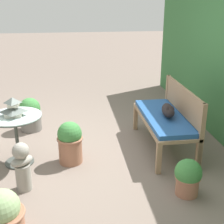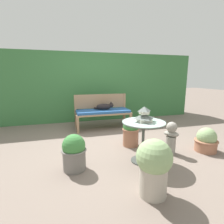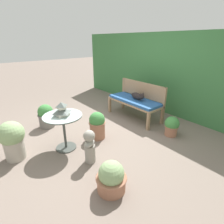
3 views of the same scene
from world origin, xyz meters
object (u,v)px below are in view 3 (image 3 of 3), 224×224
(potted_plant_table_far, at_px, (46,116))
(potted_plant_hedge_corner, at_px, (172,126))
(potted_plant_path_edge, at_px, (97,125))
(potted_plant_table_near, at_px, (12,139))
(cat, at_px, (138,96))
(patio_table, at_px, (63,123))
(pagoda_birdhouse, at_px, (62,110))
(garden_bust, at_px, (90,146))
(garden_bench, at_px, (134,102))
(potted_plant_bench_left, at_px, (111,178))

(potted_plant_table_far, bearing_deg, potted_plant_hedge_corner, 42.78)
(potted_plant_path_edge, bearing_deg, potted_plant_table_near, -102.25)
(potted_plant_table_near, bearing_deg, cat, 87.43)
(patio_table, height_order, pagoda_birdhouse, pagoda_birdhouse)
(cat, distance_m, potted_plant_table_near, 2.79)
(garden_bust, distance_m, potted_plant_hedge_corner, 1.80)
(pagoda_birdhouse, xyz_separation_m, potted_plant_table_far, (-1.07, 0.05, -0.49))
(garden_bench, height_order, potted_plant_bench_left, garden_bench)
(garden_bust, relative_size, potted_plant_table_far, 1.07)
(potted_plant_table_far, height_order, potted_plant_bench_left, potted_plant_table_far)
(cat, relative_size, potted_plant_path_edge, 0.91)
(garden_bust, relative_size, potted_plant_bench_left, 1.30)
(cat, bearing_deg, potted_plant_table_far, -106.18)
(garden_bust, height_order, potted_plant_table_far, garden_bust)
(patio_table, relative_size, garden_bust, 1.17)
(garden_bust, xyz_separation_m, potted_plant_hedge_corner, (0.33, 1.77, -0.09))
(garden_bench, xyz_separation_m, garden_bust, (0.80, -1.82, -0.12))
(potted_plant_bench_left, height_order, potted_plant_table_near, potted_plant_table_near)
(garden_bench, bearing_deg, cat, 30.90)
(cat, bearing_deg, potted_plant_path_edge, -72.40)
(potted_plant_hedge_corner, xyz_separation_m, potted_plant_table_near, (-1.19, -2.69, 0.15))
(garden_bust, height_order, potted_plant_table_near, potted_plant_table_near)
(potted_plant_hedge_corner, bearing_deg, potted_plant_path_edge, -125.27)
(garden_bust, bearing_deg, potted_plant_path_edge, -172.90)
(potted_plant_hedge_corner, bearing_deg, potted_plant_table_far, -137.22)
(pagoda_birdhouse, distance_m, potted_plant_path_edge, 0.82)
(potted_plant_hedge_corner, bearing_deg, pagoda_birdhouse, -116.32)
(potted_plant_bench_left, relative_size, potted_plant_table_near, 0.65)
(cat, xyz_separation_m, potted_plant_hedge_corner, (1.07, -0.09, -0.36))
(cat, bearing_deg, patio_table, -76.83)
(garden_bench, height_order, potted_plant_path_edge, potted_plant_path_edge)
(potted_plant_path_edge, bearing_deg, cat, 98.02)
(cat, height_order, patio_table, cat)
(potted_plant_path_edge, bearing_deg, potted_plant_bench_left, -27.07)
(potted_plant_bench_left, relative_size, potted_plant_path_edge, 0.79)
(patio_table, bearing_deg, garden_bench, 95.46)
(pagoda_birdhouse, relative_size, potted_plant_table_near, 0.39)
(patio_table, bearing_deg, garden_bust, 12.90)
(patio_table, bearing_deg, cat, 93.59)
(garden_bench, relative_size, potted_plant_hedge_corner, 3.40)
(pagoda_birdhouse, distance_m, potted_plant_table_far, 1.18)
(potted_plant_bench_left, bearing_deg, potted_plant_table_far, 179.84)
(pagoda_birdhouse, height_order, garden_bust, pagoda_birdhouse)
(cat, distance_m, pagoda_birdhouse, 2.01)
(patio_table, relative_size, pagoda_birdhouse, 2.54)
(pagoda_birdhouse, relative_size, potted_plant_hedge_corner, 0.63)
(potted_plant_table_near, bearing_deg, garden_bust, 46.90)
(potted_plant_table_near, relative_size, potted_plant_path_edge, 1.20)
(cat, xyz_separation_m, potted_plant_table_far, (-0.94, -1.96, -0.31))
(pagoda_birdhouse, distance_m, potted_plant_hedge_corner, 2.20)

